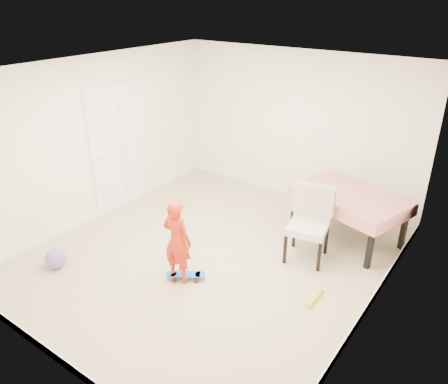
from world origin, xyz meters
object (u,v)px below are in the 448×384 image
Objects in this scene: dining_chair at (308,225)px; child at (177,243)px; skateboard at (186,276)px; balloon at (56,259)px; dining_table at (347,216)px.

child reaches higher than dining_chair.
dining_chair is at bearing 18.55° from skateboard.
balloon is (-1.61, -0.83, 0.10)m from skateboard.
dining_table is 5.65× the size of balloon.
dining_table is 1.42× the size of child.
skateboard is at bearing 27.29° from balloon.
child is (-1.36, -2.29, 0.19)m from dining_table.
balloon is at bearing 173.56° from skateboard.
child is at bearing -104.30° from dining_table.
dining_table is 2.67m from child.
balloon reaches higher than skateboard.
dining_chair is 3.48m from balloon.
dining_chair is (-0.24, -0.86, 0.16)m from dining_table.
dining_chair reaches higher than dining_table.
balloon is (-2.67, -2.20, -0.39)m from dining_chair.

